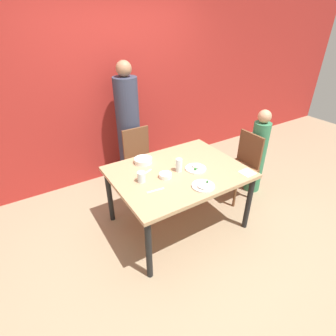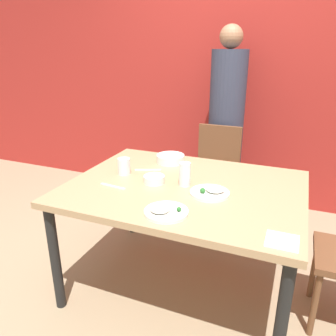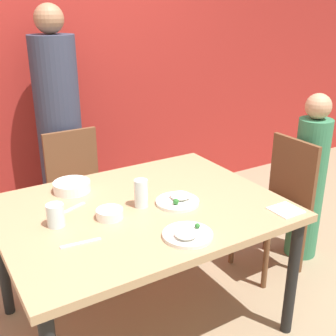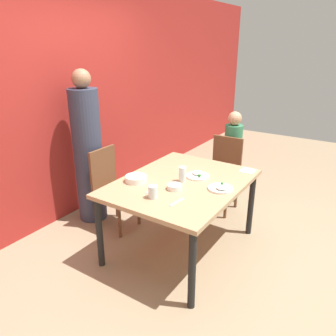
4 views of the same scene
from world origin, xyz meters
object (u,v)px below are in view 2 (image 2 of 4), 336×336
at_px(bowl_curry, 171,158).
at_px(person_adult, 225,131).
at_px(chair_adult_spot, 215,174).
at_px(glass_water_tall, 185,174).
at_px(plate_rice_adult, 211,192).

bearing_deg(bowl_curry, person_adult, 75.91).
bearing_deg(chair_adult_spot, glass_water_tall, -88.39).
bearing_deg(glass_water_tall, chair_adult_spot, 91.61).
distance_m(bowl_curry, glass_water_tall, 0.44).
relative_size(person_adult, plate_rice_adult, 7.59).
bearing_deg(bowl_curry, chair_adult_spot, 67.61).
height_order(person_adult, glass_water_tall, person_adult).
height_order(chair_adult_spot, person_adult, person_adult).
relative_size(chair_adult_spot, plate_rice_adult, 3.96).
bearing_deg(person_adult, bowl_curry, -104.09).
relative_size(person_adult, bowl_curry, 8.48).
distance_m(chair_adult_spot, plate_rice_adult, 1.01).
bearing_deg(chair_adult_spot, bowl_curry, -112.39).
distance_m(chair_adult_spot, person_adult, 0.46).
relative_size(chair_adult_spot, glass_water_tall, 6.13).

